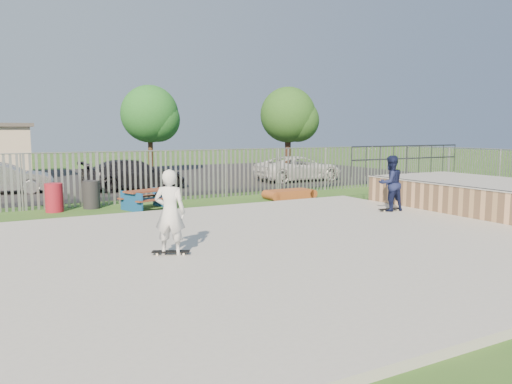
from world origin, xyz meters
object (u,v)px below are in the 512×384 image
skater_navy (390,183)px  skater_white (170,212)px  funbox (290,194)px  tree_mid (150,114)px  trash_bin_grey (91,195)px  car_dark (135,175)px  car_white (299,168)px  trash_bin_red (54,198)px  picnic_table (148,199)px  tree_right (288,115)px  car_silver (2,178)px

skater_navy → skater_white: (-8.28, -2.15, 0.00)m
funbox → tree_mid: tree_mid is taller
trash_bin_grey → car_dark: (2.88, 4.88, 0.23)m
car_white → trash_bin_red: bearing=110.0°
picnic_table → skater_navy: (6.64, -5.07, 0.71)m
trash_bin_red → funbox: bearing=-6.3°
car_white → tree_right: 6.65m
trash_bin_grey → tree_mid: 15.21m
car_dark → car_white: bearing=-94.1°
car_white → tree_right: (2.60, 5.28, 3.10)m
tree_right → trash_bin_red: bearing=-147.5°
funbox → trash_bin_grey: size_ratio=1.81×
funbox → car_silver: (-10.33, 7.31, 0.52)m
picnic_table → car_silver: (-4.39, 7.31, 0.35)m
car_white → skater_navy: skater_navy is taller
skater_white → picnic_table: bearing=-66.2°
car_white → skater_navy: (-3.59, -10.84, 0.36)m
skater_white → tree_mid: bearing=-69.2°
trash_bin_grey → trash_bin_red: bearing=-171.2°
trash_bin_grey → tree_right: (14.55, 9.87, 3.31)m
skater_white → funbox: bearing=-99.8°
car_dark → skater_white: (-2.79, -13.28, 0.34)m
car_dark → trash_bin_red: bearing=138.4°
trash_bin_red → skater_white: size_ratio=0.54×
skater_navy → skater_white: same height
car_dark → skater_navy: (5.49, -11.13, 0.34)m
car_dark → skater_navy: size_ratio=2.67×
trash_bin_red → car_dark: bearing=50.7°
trash_bin_grey → car_silver: size_ratio=0.24×
funbox → trash_bin_red: (-8.95, 0.99, 0.31)m
funbox → car_white: car_white is taller
picnic_table → tree_right: bearing=22.0°
skater_white → car_white: bearing=-95.8°
car_silver → tree_mid: (8.91, 7.33, 3.14)m
tree_mid → tree_right: (8.30, -3.59, -0.04)m
car_white → trash_bin_grey: bearing=111.1°
trash_bin_red → trash_bin_grey: trash_bin_grey is taller
tree_mid → trash_bin_red: bearing=-118.9°
picnic_table → car_white: bearing=10.7°
car_dark → skater_navy: skater_navy is taller
funbox → skater_white: bearing=-136.5°
car_silver → car_dark: 5.68m
skater_navy → car_dark: bearing=-60.1°
funbox → car_silver: bearing=144.7°
picnic_table → car_silver: size_ratio=0.48×
skater_navy → skater_white: 8.56m
trash_bin_red → tree_mid: 15.95m
trash_bin_grey → skater_navy: 10.46m
funbox → tree_mid: 15.16m
skater_navy → picnic_table: bearing=-33.7°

